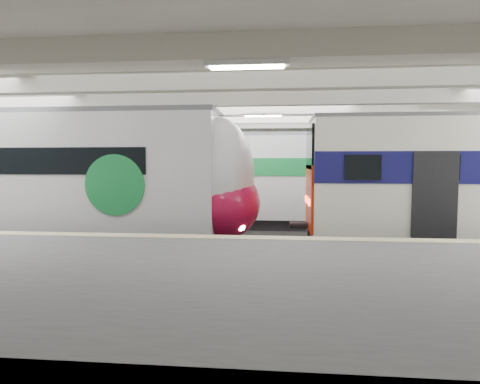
# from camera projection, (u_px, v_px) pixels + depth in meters

# --- Properties ---
(station_hall) EXTENTS (36.00, 24.00, 5.75)m
(station_hall) POSITION_uv_depth(u_px,v_px,m) (258.00, 157.00, 11.92)
(station_hall) COLOR black
(station_hall) RESTS_ON ground
(modern_emu) EXTENTS (15.39, 3.17, 4.89)m
(modern_emu) POSITION_uv_depth(u_px,v_px,m) (65.00, 182.00, 14.38)
(modern_emu) COLOR silver
(modern_emu) RESTS_ON ground
(far_train) EXTENTS (14.01, 2.90, 4.47)m
(far_train) POSITION_uv_depth(u_px,v_px,m) (191.00, 179.00, 19.53)
(far_train) COLOR silver
(far_train) RESTS_ON ground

